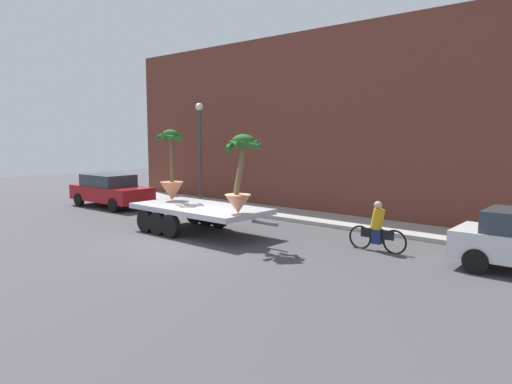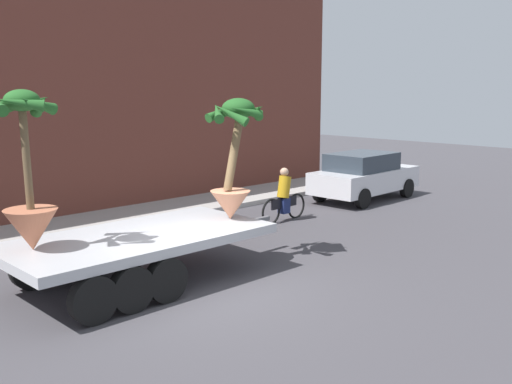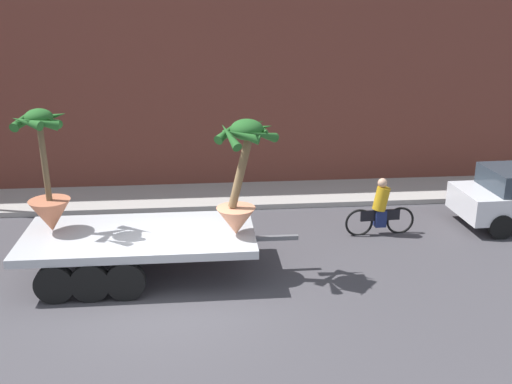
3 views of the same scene
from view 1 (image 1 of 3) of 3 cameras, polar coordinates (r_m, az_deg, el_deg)
The scene contains 9 objects.
ground_plane at distance 15.73m, azimuth -8.04°, elevation -5.91°, with size 60.00×60.00×0.00m, color #423F44.
sidewalk at distance 20.15m, azimuth 5.20°, elevation -2.85°, with size 24.00×2.20×0.15m, color #A39E99.
building_facade at distance 21.28m, azimuth 8.03°, elevation 8.15°, with size 24.00×1.20×7.94m, color brown.
flatbed_trailer at distance 17.01m, azimuth -7.32°, elevation -2.35°, with size 6.01×2.52×0.98m.
potted_palm_rear at distance 18.32m, azimuth -10.16°, elevation 2.40°, with size 1.14×1.21×2.70m.
potted_palm_middle at distance 14.90m, azimuth -1.85°, elevation 2.30°, with size 1.37×1.35×2.51m.
cyclist at distance 14.66m, azimuth 14.40°, elevation -4.33°, with size 1.84×0.36×1.54m.
trailing_car at distance 24.00m, azimuth -17.12°, elevation 0.24°, with size 4.53×2.05×1.58m.
street_lamp at distance 22.82m, azimuth -6.79°, elevation 6.22°, with size 0.36×0.36×4.83m.
Camera 1 is at (11.64, -10.00, 3.44)m, focal length 33.22 mm.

